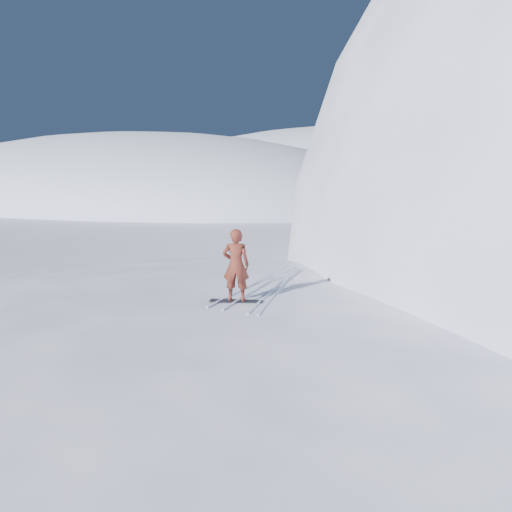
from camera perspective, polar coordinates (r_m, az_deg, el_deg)
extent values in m
plane|color=white|center=(11.30, -9.40, -20.88)|extent=(400.00, 400.00, 0.00)
ellipsoid|color=white|center=(12.93, 3.37, -16.49)|extent=(36.00, 28.00, 4.80)
ellipsoid|color=white|center=(101.99, -16.40, 6.57)|extent=(120.00, 70.00, 28.00)
ellipsoid|color=white|center=(126.17, 10.85, 7.43)|extent=(140.00, 90.00, 36.00)
ellipsoid|color=white|center=(16.71, -0.67, -10.11)|extent=(7.00, 6.30, 1.00)
cube|color=black|center=(12.45, -2.48, -5.63)|extent=(1.40, 0.91, 0.02)
imported|color=maroon|center=(12.21, -2.52, -1.14)|extent=(0.85, 0.75, 1.97)
ellipsoid|color=white|center=(91.10, -23.43, 5.76)|extent=(11.44, 9.15, 8.00)
cube|color=silver|center=(14.52, -0.09, -3.27)|extent=(0.88, 5.95, 0.04)
cube|color=silver|center=(14.35, 1.06, -3.44)|extent=(1.17, 5.91, 0.04)
cube|color=silver|center=(14.14, 2.53, -3.65)|extent=(1.75, 5.77, 0.04)
cube|color=silver|center=(14.06, 3.11, -3.74)|extent=(1.98, 5.70, 0.04)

